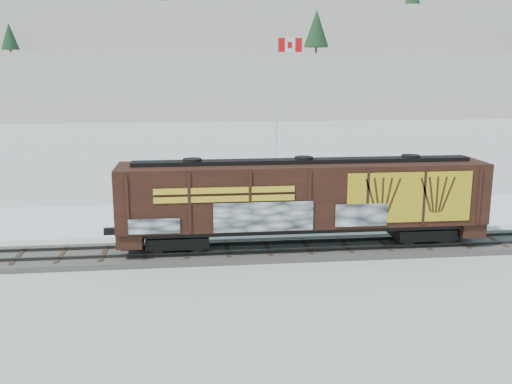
{
  "coord_description": "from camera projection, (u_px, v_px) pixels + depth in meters",
  "views": [
    {
      "loc": [
        -3.66,
        -27.05,
        8.95
      ],
      "look_at": [
        -0.23,
        3.0,
        2.5
      ],
      "focal_mm": 40.0,
      "sensor_mm": 36.0,
      "label": 1
    }
  ],
  "objects": [
    {
      "name": "car_dark",
      "position": [
        296.0,
        210.0,
        34.44
      ],
      "size": [
        4.82,
        3.33,
        1.3
      ],
      "primitive_type": "imported",
      "rotation": [
        0.0,
        0.0,
        1.19
      ],
      "color": "black",
      "rests_on": "parking_strip"
    },
    {
      "name": "flagpole",
      "position": [
        278.0,
        135.0,
        42.71
      ],
      "size": [
        2.3,
        0.9,
        11.48
      ],
      "color": "silver",
      "rests_on": "ground"
    },
    {
      "name": "car_silver",
      "position": [
        232.0,
        209.0,
        33.88
      ],
      "size": [
        5.3,
        3.28,
        1.68
      ],
      "primitive_type": "imported",
      "rotation": [
        0.0,
        0.0,
        1.85
      ],
      "color": "silver",
      "rests_on": "parking_strip"
    },
    {
      "name": "rail_track",
      "position": [
        267.0,
        250.0,
        28.53
      ],
      "size": [
        50.0,
        3.4,
        0.43
      ],
      "color": "#59544C",
      "rests_on": "ground"
    },
    {
      "name": "hillside",
      "position": [
        202.0,
        51.0,
        161.39
      ],
      "size": [
        360.0,
        110.0,
        93.0
      ],
      "color": "white",
      "rests_on": "ground"
    },
    {
      "name": "parking_strip",
      "position": [
        251.0,
        216.0,
        35.85
      ],
      "size": [
        40.0,
        8.0,
        0.03
      ],
      "primitive_type": "cube",
      "color": "white",
      "rests_on": "ground"
    },
    {
      "name": "car_white",
      "position": [
        268.0,
        202.0,
        36.47
      ],
      "size": [
        4.38,
        3.04,
        1.37
      ],
      "primitive_type": "imported",
      "rotation": [
        0.0,
        0.0,
        2.0
      ],
      "color": "silver",
      "rests_on": "parking_strip"
    },
    {
      "name": "hopper_railcar",
      "position": [
        303.0,
        197.0,
        28.16
      ],
      "size": [
        18.03,
        3.06,
        4.31
      ],
      "color": "black",
      "rests_on": "rail_track"
    },
    {
      "name": "ground",
      "position": [
        267.0,
        253.0,
        28.56
      ],
      "size": [
        500.0,
        500.0,
        0.0
      ],
      "primitive_type": "plane",
      "color": "white",
      "rests_on": "ground"
    }
  ]
}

